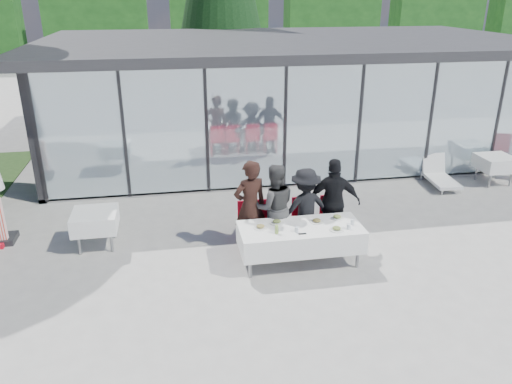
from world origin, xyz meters
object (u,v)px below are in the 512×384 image
at_px(plate_d, 337,217).
at_px(folded_eyeglasses, 302,234).
at_px(juice_bottle, 277,230).
at_px(plate_b, 277,222).
at_px(diner_b, 274,207).
at_px(diner_d, 334,202).
at_px(plate_c, 317,221).
at_px(plate_extra, 337,229).
at_px(dining_table, 300,237).
at_px(lounger, 439,175).
at_px(diner_a, 250,206).
at_px(spare_table_left, 95,221).
at_px(diner_chair_a, 250,223).
at_px(diner_c, 305,208).
at_px(spare_table_right, 495,163).
at_px(diner_chair_d, 332,217).
at_px(diner_chair_c, 304,219).
at_px(diner_chair_b, 273,221).
at_px(plate_a, 261,227).
at_px(spare_chair_b, 399,157).

height_order(plate_d, folded_eyeglasses, plate_d).
bearing_deg(juice_bottle, plate_b, 77.16).
bearing_deg(juice_bottle, diner_b, 80.87).
height_order(diner_d, folded_eyeglasses, diner_d).
xyz_separation_m(plate_c, plate_extra, (0.26, -0.38, 0.00)).
height_order(dining_table, plate_b, plate_b).
xyz_separation_m(diner_b, plate_extra, (0.95, -0.93, -0.10)).
distance_m(dining_table, folded_eyeglasses, 0.37).
bearing_deg(lounger, diner_a, -153.95).
distance_m(dining_table, spare_table_left, 4.04).
bearing_deg(diner_chair_a, plate_b, -50.97).
distance_m(diner_c, spare_table_right, 6.39).
relative_size(diner_a, plate_d, 7.23).
bearing_deg(diner_chair_a, plate_c, -27.70).
xyz_separation_m(diner_chair_d, spare_table_right, (5.29, 2.45, 0.02)).
xyz_separation_m(diner_chair_c, plate_c, (0.08, -0.61, 0.24)).
bearing_deg(diner_a, diner_chair_b, 170.93).
height_order(plate_extra, juice_bottle, juice_bottle).
relative_size(plate_b, lounger, 0.18).
bearing_deg(plate_d, folded_eyeglasses, -147.37).
bearing_deg(spare_table_left, diner_c, -9.48).
height_order(diner_a, folded_eyeglasses, diner_a).
xyz_separation_m(diner_c, plate_d, (0.50, -0.46, -0.03)).
bearing_deg(spare_table_right, diner_chair_c, -157.36).
bearing_deg(diner_c, diner_d, 172.11).
bearing_deg(lounger, plate_extra, -138.35).
relative_size(spare_table_left, lounger, 0.62).
distance_m(diner_chair_c, plate_b, 0.88).
height_order(plate_a, lounger, plate_a).
xyz_separation_m(diner_c, plate_extra, (0.33, -0.93, -0.03)).
distance_m(diner_c, juice_bottle, 1.16).
bearing_deg(diner_chair_b, folded_eyeglasses, -73.80).
bearing_deg(dining_table, plate_b, 150.40).
xyz_separation_m(diner_chair_b, juice_bottle, (-0.14, -0.94, 0.29)).
bearing_deg(folded_eyeglasses, plate_a, 151.75).
bearing_deg(spare_table_left, diner_chair_b, -10.12).
relative_size(plate_extra, juice_bottle, 1.65).
relative_size(diner_chair_a, diner_c, 0.60).
bearing_deg(plate_c, plate_d, 12.22).
bearing_deg(diner_d, diner_chair_a, 10.32).
relative_size(juice_bottle, folded_eyeglasses, 1.11).
relative_size(diner_chair_a, folded_eyeglasses, 6.96).
distance_m(dining_table, diner_chair_d, 1.13).
relative_size(diner_chair_b, plate_c, 3.81).
xyz_separation_m(plate_b, spare_chair_b, (4.31, 3.98, -0.24)).
bearing_deg(diner_chair_a, diner_chair_d, 0.00).
bearing_deg(diner_d, spare_table_left, 4.18).
bearing_deg(diner_chair_c, diner_d, -6.26).
distance_m(diner_b, spare_table_left, 3.53).
relative_size(folded_eyeglasses, spare_chair_b, 0.14).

